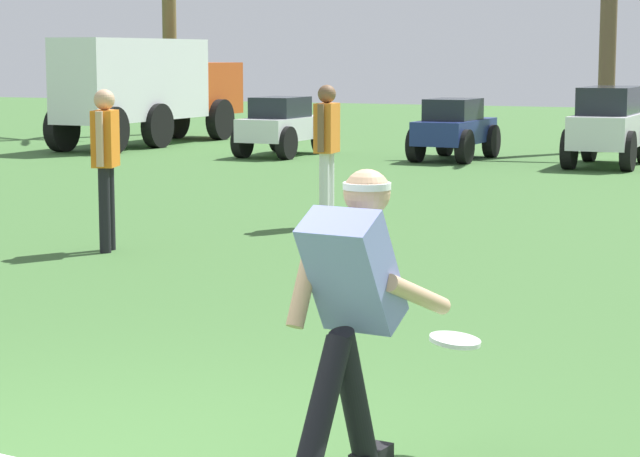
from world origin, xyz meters
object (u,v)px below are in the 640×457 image
(teammate_deep, at_px, (327,142))
(parked_car_slot_a, at_px, (282,126))
(teammate_midfield, at_px, (106,154))
(frisbee_thrower, at_px, (351,309))
(frisbee_in_flight, at_px, (455,340))
(parked_car_slot_b, at_px, (454,128))
(box_truck, at_px, (148,86))
(parked_car_slot_c, at_px, (609,123))

(teammate_deep, height_order, parked_car_slot_a, teammate_deep)
(parked_car_slot_a, bearing_deg, teammate_midfield, -72.18)
(frisbee_thrower, distance_m, teammate_midfield, 6.93)
(frisbee_in_flight, height_order, teammate_deep, teammate_deep)
(frisbee_thrower, distance_m, parked_car_slot_b, 17.24)
(frisbee_thrower, xyz_separation_m, parked_car_slot_a, (-8.24, 16.01, -0.22))
(frisbee_in_flight, height_order, teammate_midfield, teammate_midfield)
(parked_car_slot_b, distance_m, box_truck, 7.04)
(frisbee_in_flight, height_order, parked_car_slot_a, parked_car_slot_a)
(frisbee_thrower, distance_m, parked_car_slot_a, 18.01)
(teammate_deep, bearing_deg, parked_car_slot_a, 119.17)
(teammate_deep, bearing_deg, box_truck, 130.95)
(frisbee_in_flight, xyz_separation_m, teammate_deep, (-3.77, 6.89, 0.40))
(frisbee_thrower, height_order, parked_car_slot_b, frisbee_thrower)
(teammate_deep, xyz_separation_m, box_truck, (-8.49, 9.78, 0.29))
(teammate_midfield, xyz_separation_m, teammate_deep, (1.22, 2.46, 0.00))
(frisbee_thrower, xyz_separation_m, parked_car_slot_c, (-2.24, 16.40, -0.07))
(frisbee_thrower, height_order, teammate_deep, teammate_deep)
(parked_car_slot_b, relative_size, parked_car_slot_c, 0.91)
(teammate_deep, xyz_separation_m, parked_car_slot_b, (-1.52, 8.96, -0.38))
(parked_car_slot_a, height_order, parked_car_slot_b, same)
(frisbee_in_flight, relative_size, parked_car_slot_c, 0.11)
(parked_car_slot_b, xyz_separation_m, box_truck, (-6.96, 0.82, 0.67))
(frisbee_thrower, bearing_deg, parked_car_slot_b, 106.95)
(teammate_midfield, xyz_separation_m, parked_car_slot_a, (-3.52, 10.94, -0.38))
(parked_car_slot_b, bearing_deg, teammate_midfield, -88.48)
(frisbee_in_flight, bearing_deg, parked_car_slot_b, 108.47)
(frisbee_in_flight, relative_size, teammate_midfield, 0.16)
(parked_car_slot_c, bearing_deg, frisbee_thrower, -82.23)
(teammate_midfield, bearing_deg, parked_car_slot_c, 77.64)
(frisbee_thrower, xyz_separation_m, frisbee_in_flight, (0.27, 0.64, -0.25))
(parked_car_slot_c, bearing_deg, teammate_deep, -98.13)
(parked_car_slot_a, xyz_separation_m, box_truck, (-3.75, 1.29, 0.67))
(teammate_midfield, relative_size, teammate_deep, 1.00)
(parked_car_slot_c, bearing_deg, parked_car_slot_a, -176.30)
(frisbee_thrower, xyz_separation_m, box_truck, (-11.99, 17.30, 0.45))
(box_truck, bearing_deg, parked_car_slot_a, -19.05)
(frisbee_in_flight, bearing_deg, parked_car_slot_a, 118.96)
(parked_car_slot_b, height_order, parked_car_slot_c, parked_car_slot_c)
(frisbee_in_flight, relative_size, parked_car_slot_b, 0.12)
(teammate_midfield, relative_size, box_truck, 0.26)
(frisbee_in_flight, xyz_separation_m, parked_car_slot_c, (-2.51, 15.76, 0.18))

